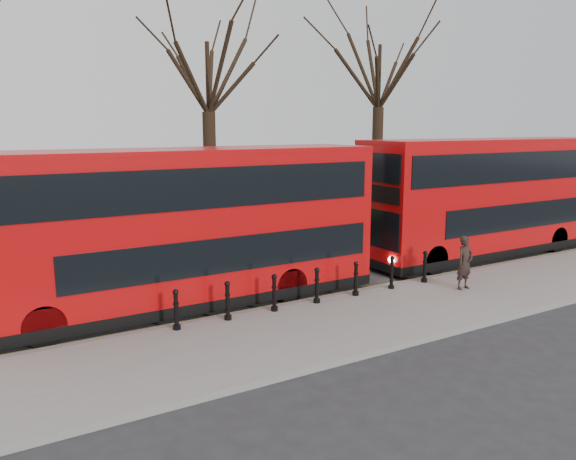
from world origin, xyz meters
TOP-DOWN VIEW (x-y plane):
  - ground at (0.00, 0.00)m, footprint 120.00×120.00m
  - pavement at (0.00, -3.00)m, footprint 60.00×4.00m
  - kerb at (0.00, -1.00)m, footprint 60.00×0.25m
  - grass_verge at (0.00, 15.00)m, footprint 60.00×18.00m
  - hedge at (0.00, 6.80)m, footprint 60.00×0.90m
  - yellow_line_outer at (0.00, -0.70)m, footprint 60.00×0.10m
  - yellow_line_inner at (0.00, -0.50)m, footprint 60.00×0.10m
  - tree_mid at (2.00, 10.00)m, footprint 6.81×6.81m
  - tree_right at (12.00, 10.00)m, footprint 7.24×7.24m
  - bollard_row at (0.44, -1.35)m, footprint 8.68×0.15m
  - bus_lead at (-2.74, 0.71)m, footprint 11.55×2.65m
  - bus_rear at (10.29, 0.79)m, footprint 11.84×2.72m
  - pedestrian at (5.22, -2.56)m, footprint 0.64×0.44m

SIDE VIEW (x-z plane):
  - ground at x=0.00m, z-range 0.00..0.00m
  - yellow_line_outer at x=0.00m, z-range 0.00..0.01m
  - yellow_line_inner at x=0.00m, z-range 0.00..0.01m
  - grass_verge at x=0.00m, z-range 0.00..0.06m
  - pavement at x=0.00m, z-range 0.00..0.15m
  - kerb at x=0.00m, z-range -0.01..0.15m
  - hedge at x=0.00m, z-range 0.00..0.80m
  - bollard_row at x=0.44m, z-range 0.15..1.15m
  - pedestrian at x=5.22m, z-range 0.15..1.85m
  - bus_lead at x=-2.74m, z-range 0.02..4.61m
  - bus_rear at x=10.29m, z-range 0.02..4.73m
  - tree_mid at x=2.00m, z-range 2.41..13.06m
  - tree_right at x=12.00m, z-range 2.57..13.88m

